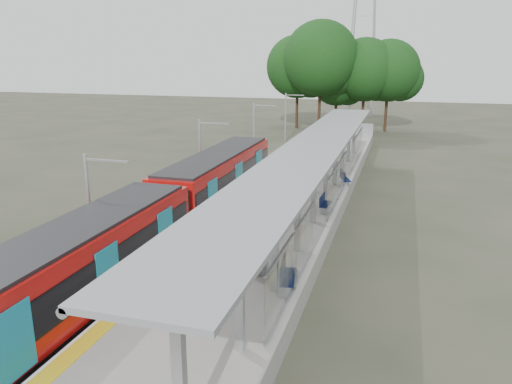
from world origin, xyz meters
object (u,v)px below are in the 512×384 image
at_px(bench_mid, 324,203).
at_px(info_pillar_near, 252,256).
at_px(train, 165,212).
at_px(info_pillar_far, 305,178).
at_px(bench_near, 286,274).
at_px(litter_bin, 263,262).
at_px(bench_far, 344,178).

distance_m(bench_mid, info_pillar_near, 9.20).
xyz_separation_m(train, bench_mid, (6.73, 5.67, -0.56)).
distance_m(bench_mid, info_pillar_far, 4.67).
relative_size(bench_near, info_pillar_near, 0.88).
height_order(bench_mid, info_pillar_near, info_pillar_near).
distance_m(info_pillar_far, litter_bin, 13.07).
bearing_deg(info_pillar_far, bench_mid, -52.20).
xyz_separation_m(bench_far, info_pillar_far, (-2.27, -1.72, 0.23)).
bearing_deg(info_pillar_near, bench_mid, 73.20).
xyz_separation_m(bench_near, info_pillar_far, (-2.04, 14.11, 0.17)).
distance_m(train, litter_bin, 6.53).
distance_m(info_pillar_near, info_pillar_far, 13.36).
bearing_deg(bench_far, bench_mid, -113.48).
distance_m(bench_near, info_pillar_far, 14.26).
bearing_deg(bench_near, info_pillar_near, 145.73).
bearing_deg(bench_far, bench_near, -110.61).
relative_size(bench_mid, info_pillar_near, 0.72).
bearing_deg(info_pillar_far, train, -102.01).
height_order(train, bench_near, train).
bearing_deg(bench_mid, bench_near, -86.65).
distance_m(bench_far, litter_bin, 14.82).
xyz_separation_m(bench_mid, bench_far, (0.39, 5.98, 0.03)).
relative_size(train, litter_bin, 29.06).
bearing_deg(info_pillar_near, bench_far, 75.10).
xyz_separation_m(bench_far, info_pillar_near, (-1.74, -15.07, 0.30)).
height_order(bench_near, info_pillar_far, info_pillar_far).
distance_m(bench_far, info_pillar_near, 15.17).
bearing_deg(bench_near, train, 140.95).
distance_m(train, bench_mid, 8.81).
bearing_deg(bench_far, litter_bin, -115.18).
bearing_deg(litter_bin, train, 151.50).
bearing_deg(bench_mid, train, -137.45).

